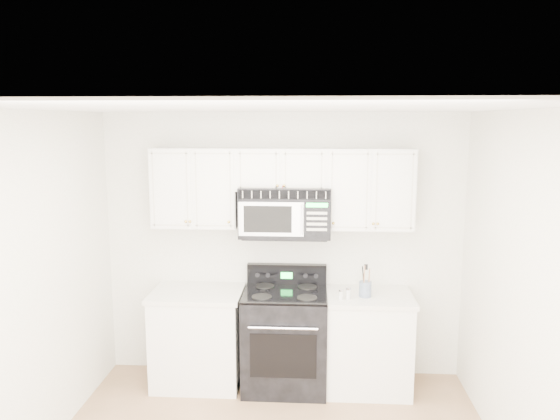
{
  "coord_description": "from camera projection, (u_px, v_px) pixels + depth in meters",
  "views": [
    {
      "loc": [
        0.3,
        -3.49,
        2.53
      ],
      "look_at": [
        0.0,
        1.3,
        1.73
      ],
      "focal_mm": 35.0,
      "sensor_mm": 36.0,
      "label": 1
    }
  ],
  "objects": [
    {
      "name": "room",
      "position": [
        268.0,
        305.0,
        3.66
      ],
      "size": [
        3.51,
        3.51,
        2.61
      ],
      "color": "#9A7457",
      "rests_on": "ground"
    },
    {
      "name": "shaker_pepper",
      "position": [
        348.0,
        293.0,
        4.94
      ],
      "size": [
        0.05,
        0.05,
        0.11
      ],
      "color": "silver",
      "rests_on": "base_cabinet_right"
    },
    {
      "name": "microwave",
      "position": [
        285.0,
        211.0,
        5.1
      ],
      "size": [
        0.84,
        0.47,
        0.47
      ],
      "color": "black",
      "rests_on": "ground"
    },
    {
      "name": "utensil_crock",
      "position": [
        365.0,
        289.0,
        5.01
      ],
      "size": [
        0.11,
        0.11,
        0.3
      ],
      "color": "slate",
      "rests_on": "base_cabinet_right"
    },
    {
      "name": "base_cabinet_right",
      "position": [
        365.0,
        344.0,
        5.16
      ],
      "size": [
        0.86,
        0.65,
        0.92
      ],
      "color": "silver",
      "rests_on": "ground"
    },
    {
      "name": "upper_cabinets",
      "position": [
        282.0,
        184.0,
        5.11
      ],
      "size": [
        2.44,
        0.37,
        0.75
      ],
      "color": "silver",
      "rests_on": "ground"
    },
    {
      "name": "shaker_salt",
      "position": [
        341.0,
        295.0,
        4.93
      ],
      "size": [
        0.04,
        0.04,
        0.09
      ],
      "color": "silver",
      "rests_on": "base_cabinet_right"
    },
    {
      "name": "range",
      "position": [
        285.0,
        337.0,
        5.19
      ],
      "size": [
        0.78,
        0.71,
        1.13
      ],
      "color": "black",
      "rests_on": "ground"
    },
    {
      "name": "base_cabinet_left",
      "position": [
        198.0,
        340.0,
        5.26
      ],
      "size": [
        0.86,
        0.65,
        0.92
      ],
      "color": "silver",
      "rests_on": "ground"
    }
  ]
}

